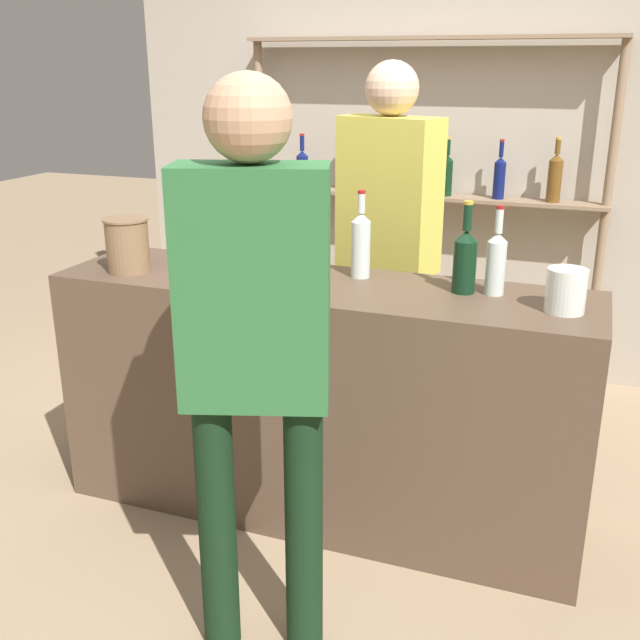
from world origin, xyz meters
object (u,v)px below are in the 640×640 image
(counter_bottle_1, at_px, (295,245))
(counter_bottle_4, at_px, (465,259))
(server_behind_counter, at_px, (388,229))
(counter_bottle_2, at_px, (496,261))
(cork_jar, at_px, (566,291))
(customer_center, at_px, (255,337))
(ice_bucket, at_px, (127,245))
(counter_bottle_3, at_px, (361,243))
(counter_bottle_0, at_px, (188,230))

(counter_bottle_1, bearing_deg, counter_bottle_4, -0.78)
(server_behind_counter, bearing_deg, counter_bottle_2, 59.86)
(counter_bottle_2, bearing_deg, cork_jar, -25.83)
(server_behind_counter, bearing_deg, customer_center, 18.40)
(counter_bottle_2, xyz_separation_m, ice_bucket, (-1.45, -0.19, -0.01))
(cork_jar, relative_size, server_behind_counter, 0.08)
(counter_bottle_3, xyz_separation_m, ice_bucket, (-0.91, -0.25, -0.03))
(counter_bottle_0, relative_size, ice_bucket, 1.67)
(counter_bottle_4, height_order, cork_jar, counter_bottle_4)
(counter_bottle_3, bearing_deg, customer_center, -91.28)
(cork_jar, distance_m, customer_center, 1.11)
(counter_bottle_0, distance_m, ice_bucket, 0.27)
(server_behind_counter, bearing_deg, ice_bucket, -28.91)
(counter_bottle_0, distance_m, cork_jar, 1.55)
(counter_bottle_1, bearing_deg, counter_bottle_0, 176.73)
(cork_jar, bearing_deg, counter_bottle_0, 174.57)
(counter_bottle_0, bearing_deg, counter_bottle_4, -1.84)
(counter_bottle_2, relative_size, server_behind_counter, 0.18)
(customer_center, bearing_deg, counter_bottle_0, 20.87)
(counter_bottle_1, xyz_separation_m, server_behind_counter, (0.21, 0.64, -0.05))
(server_behind_counter, bearing_deg, counter_bottle_3, 22.11)
(cork_jar, relative_size, customer_center, 0.08)
(counter_bottle_0, relative_size, counter_bottle_1, 1.11)
(server_behind_counter, bearing_deg, cork_jar, 65.19)
(counter_bottle_0, relative_size, cork_jar, 2.40)
(counter_bottle_1, distance_m, server_behind_counter, 0.67)
(counter_bottle_1, xyz_separation_m, counter_bottle_4, (0.68, -0.01, 0.01))
(counter_bottle_1, xyz_separation_m, ice_bucket, (-0.65, -0.19, -0.01))
(cork_jar, bearing_deg, counter_bottle_3, 167.42)
(customer_center, bearing_deg, counter_bottle_3, -19.29)
(counter_bottle_1, bearing_deg, counter_bottle_3, 12.51)
(counter_bottle_1, relative_size, ice_bucket, 1.50)
(counter_bottle_3, xyz_separation_m, server_behind_counter, (-0.05, 0.58, -0.06))
(counter_bottle_3, bearing_deg, counter_bottle_4, -8.97)
(counter_bottle_1, relative_size, counter_bottle_3, 0.95)
(counter_bottle_4, height_order, server_behind_counter, server_behind_counter)
(ice_bucket, distance_m, server_behind_counter, 1.20)
(counter_bottle_1, relative_size, customer_center, 0.18)
(counter_bottle_1, relative_size, server_behind_counter, 0.18)
(ice_bucket, bearing_deg, cork_jar, 2.34)
(cork_jar, xyz_separation_m, server_behind_counter, (-0.84, 0.76, -0.00))
(counter_bottle_0, xyz_separation_m, counter_bottle_1, (0.50, -0.03, -0.02))
(ice_bucket, bearing_deg, counter_bottle_4, 7.62)
(counter_bottle_1, height_order, ice_bucket, counter_bottle_1)
(counter_bottle_1, bearing_deg, cork_jar, -6.46)
(counter_bottle_2, height_order, counter_bottle_4, counter_bottle_4)
(counter_bottle_4, distance_m, ice_bucket, 1.35)
(counter_bottle_1, distance_m, customer_center, 0.92)
(counter_bottle_1, distance_m, cork_jar, 1.05)
(counter_bottle_4, distance_m, cork_jar, 0.39)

